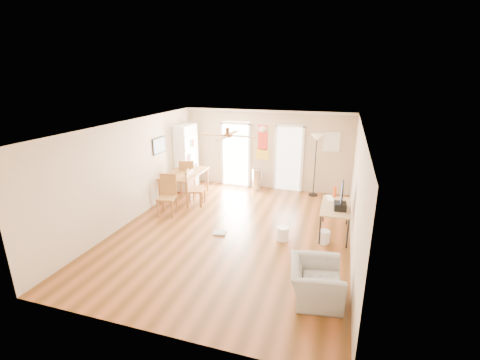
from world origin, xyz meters
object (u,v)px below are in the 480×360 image
(dining_chair_near, at_px, (167,196))
(dining_chair_far, at_px, (188,177))
(wastebasket_b, at_px, (324,237))
(bookshelf, at_px, (186,157))
(torchiere_lamp, at_px, (315,166))
(dining_table, at_px, (185,185))
(printer, at_px, (340,206))
(dining_chair_right_a, at_px, (196,188))
(trash_can, at_px, (257,179))
(wastebasket_a, at_px, (283,234))
(dining_chair_right_b, at_px, (195,188))
(computer_desk, at_px, (335,220))
(armchair, at_px, (316,282))

(dining_chair_near, distance_m, dining_chair_far, 1.75)
(wastebasket_b, bearing_deg, bookshelf, 151.08)
(torchiere_lamp, bearing_deg, dining_table, -159.49)
(torchiere_lamp, distance_m, printer, 2.88)
(bookshelf, distance_m, torchiere_lamp, 4.17)
(dining_chair_right_a, bearing_deg, wastebasket_b, -110.63)
(dining_chair_right_a, xyz_separation_m, dining_chair_near, (-0.43, -0.98, 0.05))
(trash_can, height_order, wastebasket_a, trash_can)
(dining_table, bearing_deg, dining_chair_near, -84.73)
(dining_chair_right_b, bearing_deg, trash_can, -54.43)
(dining_chair_right_a, bearing_deg, dining_chair_near, 155.17)
(bookshelf, xyz_separation_m, trash_can, (2.29, 0.53, -0.71))
(dining_chair_far, height_order, wastebasket_a, dining_chair_far)
(bookshelf, height_order, dining_chair_near, bookshelf)
(trash_can, relative_size, computer_desk, 0.52)
(wastebasket_a, bearing_deg, torchiere_lamp, 83.20)
(wastebasket_b, bearing_deg, dining_table, 158.71)
(armchair, bearing_deg, wastebasket_b, -8.66)
(torchiere_lamp, xyz_separation_m, wastebasket_a, (-0.39, -3.24, -0.82))
(dining_chair_right_a, bearing_deg, dining_chair_right_b, 178.69)
(dining_table, distance_m, trash_can, 2.40)
(dining_table, bearing_deg, printer, -16.28)
(wastebasket_b, bearing_deg, armchair, -90.44)
(dining_chair_right_b, bearing_deg, computer_desk, -118.16)
(bookshelf, height_order, wastebasket_b, bookshelf)
(bookshelf, height_order, armchair, bookshelf)
(dining_table, bearing_deg, dining_chair_right_a, -33.27)
(dining_chair_right_a, distance_m, trash_can, 2.27)
(armchair, bearing_deg, trash_can, 16.43)
(bookshelf, bearing_deg, dining_chair_right_a, -46.76)
(wastebasket_a, height_order, wastebasket_b, wastebasket_a)
(computer_desk, height_order, printer, printer)
(torchiere_lamp, bearing_deg, dining_chair_right_b, -149.74)
(dining_chair_far, bearing_deg, dining_table, 83.79)
(dining_chair_near, bearing_deg, wastebasket_b, -15.59)
(dining_chair_right_a, height_order, torchiere_lamp, torchiere_lamp)
(trash_can, bearing_deg, torchiere_lamp, -0.70)
(dining_chair_right_b, bearing_deg, armchair, -149.64)
(wastebasket_b, bearing_deg, trash_can, 127.49)
(dining_chair_far, xyz_separation_m, armchair, (4.39, -4.13, -0.24))
(dining_chair_far, relative_size, wastebasket_b, 3.76)
(dining_chair_far, distance_m, wastebasket_b, 4.89)
(dining_table, height_order, computer_desk, dining_table)
(bookshelf, distance_m, wastebasket_b, 5.43)
(trash_can, bearing_deg, dining_chair_right_a, -127.48)
(dining_chair_far, height_order, armchair, dining_chair_far)
(dining_table, height_order, printer, printer)
(printer, height_order, wastebasket_a, printer)
(printer, relative_size, wastebasket_b, 1.07)
(dining_chair_near, relative_size, wastebasket_b, 3.72)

